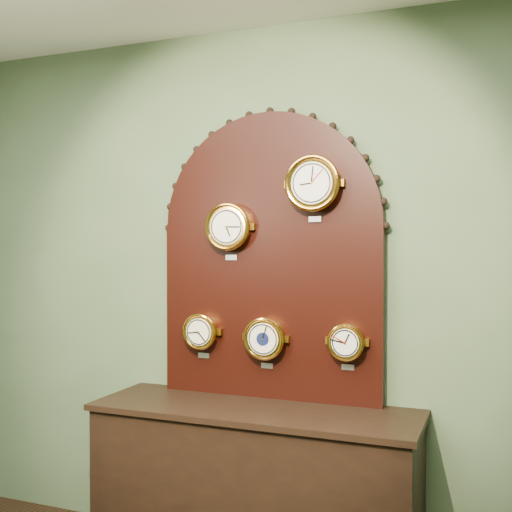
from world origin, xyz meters
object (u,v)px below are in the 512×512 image
at_px(roman_clock, 229,227).
at_px(hygrometer, 201,331).
at_px(barometer, 265,338).
at_px(arabic_clock, 313,184).
at_px(shop_counter, 255,493).
at_px(tide_clock, 346,342).
at_px(display_board, 270,247).

height_order(roman_clock, hygrometer, roman_clock).
bearing_deg(roman_clock, barometer, 0.16).
xyz_separation_m(roman_clock, barometer, (0.20, 0.00, -0.58)).
bearing_deg(hygrometer, roman_clock, -0.50).
bearing_deg(arabic_clock, roman_clock, 179.91).
relative_size(hygrometer, barometer, 0.90).
distance_m(shop_counter, tide_clock, 0.88).
bearing_deg(display_board, arabic_clock, -14.90).
bearing_deg(barometer, shop_counter, -88.94).
xyz_separation_m(hygrometer, tide_clock, (0.80, 0.00, -0.01)).
height_order(hygrometer, tide_clock, hygrometer).
bearing_deg(tide_clock, shop_counter, -160.11).
height_order(roman_clock, tide_clock, roman_clock).
relative_size(arabic_clock, hygrometer, 1.34).
xyz_separation_m(display_board, arabic_clock, (0.26, -0.07, 0.32)).
distance_m(shop_counter, arabic_clock, 1.57).
relative_size(display_board, hygrometer, 6.16).
distance_m(roman_clock, arabic_clock, 0.51).
distance_m(shop_counter, roman_clock, 1.35).
distance_m(roman_clock, barometer, 0.61).
relative_size(shop_counter, roman_clock, 5.28).
xyz_separation_m(arabic_clock, hygrometer, (-0.63, 0.00, -0.77)).
height_order(arabic_clock, tide_clock, arabic_clock).
bearing_deg(arabic_clock, shop_counter, -149.24).
distance_m(display_board, roman_clock, 0.24).
bearing_deg(display_board, barometer, -92.44).
height_order(shop_counter, display_board, display_board).
height_order(shop_counter, barometer, barometer).
xyz_separation_m(shop_counter, barometer, (-0.00, 0.15, 0.75)).
xyz_separation_m(arabic_clock, tide_clock, (0.17, 0.00, -0.79)).
bearing_deg(tide_clock, display_board, 171.27).
bearing_deg(shop_counter, hygrometer, 157.43).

